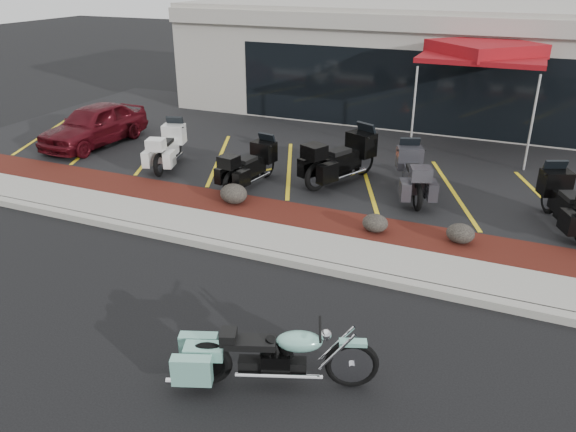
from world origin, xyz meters
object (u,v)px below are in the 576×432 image
at_px(parked_car, 94,125).
at_px(popup_canopy, 484,52).
at_px(hero_cruiser, 352,358).
at_px(traffic_cone, 362,147).
at_px(touring_white, 176,138).

distance_m(parked_car, popup_canopy, 11.80).
bearing_deg(hero_cruiser, traffic_cone, 84.96).
bearing_deg(touring_white, popup_canopy, -75.91).
distance_m(touring_white, parked_car, 3.09).
bearing_deg(popup_canopy, traffic_cone, -157.25).
relative_size(parked_car, popup_canopy, 0.93).
bearing_deg(touring_white, traffic_cone, -78.91).
bearing_deg(traffic_cone, popup_canopy, 34.60).
xyz_separation_m(touring_white, popup_canopy, (7.69, 4.44, 2.23)).
relative_size(hero_cruiser, popup_canopy, 0.69).
height_order(touring_white, popup_canopy, popup_canopy).
height_order(touring_white, traffic_cone, touring_white).
distance_m(hero_cruiser, touring_white, 10.30).
bearing_deg(hero_cruiser, touring_white, 115.75).
relative_size(hero_cruiser, touring_white, 1.31).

